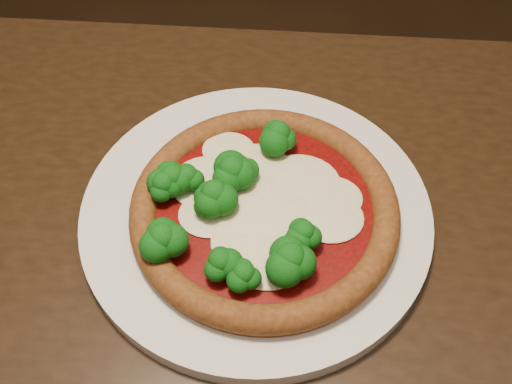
{
  "coord_description": "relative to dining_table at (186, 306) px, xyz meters",
  "views": [
    {
      "loc": [
        -0.03,
        -0.03,
        1.21
      ],
      "look_at": [
        -0.06,
        0.3,
        0.79
      ],
      "focal_mm": 40.0,
      "sensor_mm": 36.0,
      "label": 1
    }
  ],
  "objects": [
    {
      "name": "plate",
      "position": [
        0.07,
        0.05,
        0.11
      ],
      "size": [
        0.34,
        0.34,
        0.02
      ],
      "primitive_type": "cylinder",
      "color": "silver",
      "rests_on": "dining_table"
    },
    {
      "name": "dining_table",
      "position": [
        0.0,
        0.0,
        0.0
      ],
      "size": [
        1.29,
        0.73,
        0.75
      ],
      "rotation": [
        0.0,
        0.0,
        0.01
      ],
      "color": "black",
      "rests_on": "floor"
    },
    {
      "name": "pizza",
      "position": [
        0.07,
        0.04,
        0.14
      ],
      "size": [
        0.26,
        0.26,
        0.06
      ],
      "rotation": [
        0.0,
        0.0,
        0.32
      ],
      "color": "brown",
      "rests_on": "plate"
    }
  ]
}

